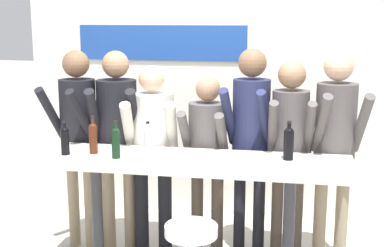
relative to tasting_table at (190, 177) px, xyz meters
The scene contains 14 objects.
back_wall 1.67m from the tasting_table, 90.24° to the left, with size 4.07×0.12×2.69m.
tasting_table is the anchor object (origin of this frame).
person_far_left 1.22m from the tasting_table, 156.94° to the left, with size 0.45×0.58×1.81m.
person_left 0.94m from the tasting_table, 145.46° to the left, with size 0.48×0.60×1.81m.
person_center_left 0.67m from the tasting_table, 130.68° to the left, with size 0.50×0.59×1.68m.
person_center 0.53m from the tasting_table, 83.68° to the left, with size 0.41×0.51×1.60m.
person_center_right 0.75m from the tasting_table, 52.44° to the left, with size 0.43×0.58×1.84m.
person_right 0.92m from the tasting_table, 32.50° to the left, with size 0.38×0.52×1.75m.
person_far_right 1.24m from the tasting_table, 23.32° to the left, with size 0.45×0.59×1.83m.
wine_bottle_0 0.63m from the tasting_table, 168.97° to the right, with size 0.07×0.07×0.29m.
wine_bottle_1 0.82m from the tasting_table, behind, with size 0.07×0.07×0.30m.
wine_bottle_2 0.80m from the tasting_table, ahead, with size 0.08×0.08×0.30m.
wine_bottle_3 1.02m from the tasting_table, behind, with size 0.07×0.07×0.27m.
wine_bottle_4 0.43m from the tasting_table, 159.75° to the right, with size 0.06×0.06×0.29m.
Camera 1 is at (0.74, -3.89, 2.09)m, focal length 50.00 mm.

